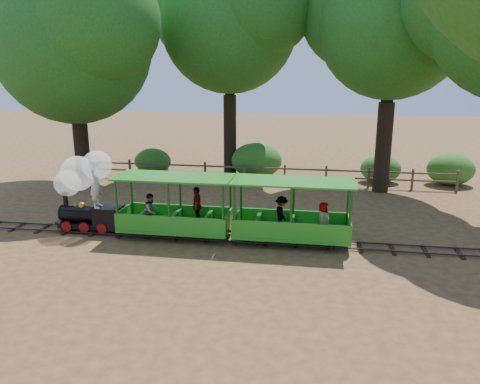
% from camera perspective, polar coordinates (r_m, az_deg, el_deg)
% --- Properties ---
extents(ground, '(90.00, 90.00, 0.00)m').
position_cam_1_polar(ground, '(15.65, -0.43, -5.93)').
color(ground, olive).
rests_on(ground, ground).
extents(track, '(22.00, 1.00, 0.10)m').
position_cam_1_polar(track, '(15.62, -0.43, -5.69)').
color(track, '#3F3D3A').
rests_on(track, ground).
extents(locomotive, '(2.54, 1.19, 2.92)m').
position_cam_1_polar(locomotive, '(16.92, -18.47, 0.74)').
color(locomotive, black).
rests_on(locomotive, ground).
extents(carriage_front, '(3.88, 1.59, 2.02)m').
position_cam_1_polar(carriage_front, '(15.85, -7.91, -2.62)').
color(carriage_front, green).
rests_on(carriage_front, track).
extents(carriage_rear, '(3.88, 1.59, 2.02)m').
position_cam_1_polar(carriage_rear, '(15.18, 6.48, -3.42)').
color(carriage_rear, green).
rests_on(carriage_rear, track).
extents(oak_nw, '(8.81, 7.76, 10.09)m').
position_cam_1_polar(oak_nw, '(23.34, -19.77, 17.42)').
color(oak_nw, '#2D2116').
rests_on(oak_nw, ground).
extents(oak_nc, '(8.46, 7.45, 11.04)m').
position_cam_1_polar(oak_nc, '(24.55, -1.35, 20.58)').
color(oak_nc, '#2D2116').
rests_on(oak_nc, ground).
extents(oak_ne, '(8.03, 7.06, 10.59)m').
position_cam_1_polar(oak_ne, '(22.30, 18.11, 19.69)').
color(oak_ne, '#2D2116').
rests_on(oak_ne, ground).
extents(fence, '(18.10, 0.10, 1.00)m').
position_cam_1_polar(fence, '(23.09, 2.99, 2.40)').
color(fence, brown).
rests_on(fence, ground).
extents(shrub_west, '(2.00, 1.54, 1.39)m').
position_cam_1_polar(shrub_west, '(25.73, -10.60, 3.72)').
color(shrub_west, '#2D6B1E').
rests_on(shrub_west, ground).
extents(shrub_mid_w, '(2.64, 2.03, 1.83)m').
position_cam_1_polar(shrub_mid_w, '(24.35, 2.02, 3.87)').
color(shrub_mid_w, '#2D6B1E').
rests_on(shrub_mid_w, ground).
extents(shrub_mid_e, '(1.99, 1.53, 1.38)m').
position_cam_1_polar(shrub_mid_e, '(24.41, 16.77, 2.72)').
color(shrub_mid_e, '#2D6B1E').
rests_on(shrub_mid_e, ground).
extents(shrub_east, '(2.25, 1.73, 1.56)m').
position_cam_1_polar(shrub_east, '(25.04, 24.30, 2.54)').
color(shrub_east, '#2D6B1E').
rests_on(shrub_east, ground).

